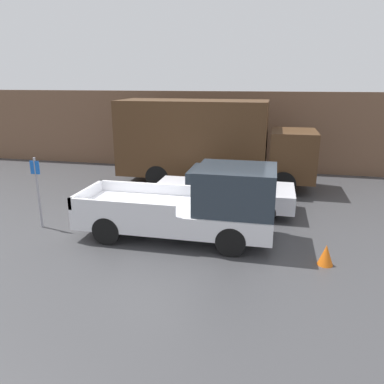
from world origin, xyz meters
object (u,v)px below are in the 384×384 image
Objects in this scene: traffic_cone at (326,255)px; parking_sign at (38,189)px; pickup_truck at (197,205)px; car at (225,189)px; delivery_truck at (207,141)px.

parking_sign is at bearing 175.01° from traffic_cone.
pickup_truck is 1.16× the size of car.
parking_sign is at bearing -124.47° from delivery_truck.
pickup_truck is 2.67m from car.
car is 6.05m from parking_sign.
delivery_truck is at bearing 55.53° from parking_sign.
car is (0.47, 2.61, -0.25)m from pickup_truck.
parking_sign reaches higher than traffic_cone.
pickup_truck is at bearing 165.10° from traffic_cone.
pickup_truck is 5.94m from delivery_truck.
delivery_truck is 8.10m from traffic_cone.
pickup_truck is 0.68× the size of delivery_truck.
pickup_truck is 4.88m from parking_sign.
delivery_truck reaches higher than traffic_cone.
delivery_truck is at bearing 121.82° from traffic_cone.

